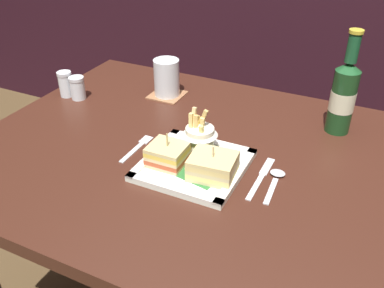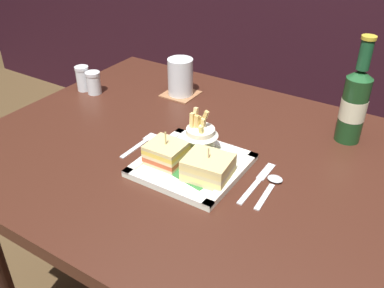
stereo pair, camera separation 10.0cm
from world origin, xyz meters
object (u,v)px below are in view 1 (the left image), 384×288
(fork, at_px, (138,147))
(knife, at_px, (262,176))
(spoon, at_px, (276,178))
(sandwich_half_right, at_px, (213,166))
(beer_bottle, at_px, (343,95))
(water_glass, at_px, (167,80))
(salt_shaker, at_px, (66,85))
(square_plate, at_px, (194,165))
(fries_cup, at_px, (200,135))
(dining_table, at_px, (190,199))
(pepper_shaker, at_px, (78,89))
(sandwich_half_left, at_px, (168,154))

(fork, relative_size, knife, 0.77)
(fork, xyz_separation_m, spoon, (0.35, 0.02, 0.00))
(knife, relative_size, spoon, 1.35)
(sandwich_half_right, distance_m, beer_bottle, 0.41)
(water_glass, relative_size, salt_shaker, 1.43)
(square_plate, distance_m, beer_bottle, 0.43)
(square_plate, relative_size, salt_shaker, 2.93)
(sandwich_half_right, height_order, fries_cup, fries_cup)
(sandwich_half_right, bearing_deg, salt_shaker, 160.70)
(spoon, bearing_deg, fork, -176.64)
(spoon, bearing_deg, knife, -171.72)
(water_glass, bearing_deg, spoon, -32.99)
(fries_cup, xyz_separation_m, water_glass, (-0.23, 0.26, -0.00))
(dining_table, height_order, fork, fork)
(knife, bearing_deg, fork, -177.14)
(square_plate, bearing_deg, fries_cup, 101.78)
(beer_bottle, relative_size, pepper_shaker, 3.88)
(sandwich_half_left, xyz_separation_m, beer_bottle, (0.33, 0.35, 0.07))
(salt_shaker, bearing_deg, fork, -24.32)
(sandwich_half_left, height_order, beer_bottle, beer_bottle)
(sandwich_half_left, distance_m, beer_bottle, 0.48)
(sandwich_half_left, height_order, water_glass, water_glass)
(fork, height_order, pepper_shaker, pepper_shaker)
(sandwich_half_left, xyz_separation_m, sandwich_half_right, (0.11, 0.00, 0.00))
(sandwich_half_right, height_order, spoon, sandwich_half_right)
(sandwich_half_right, relative_size, water_glass, 0.96)
(sandwich_half_right, distance_m, spoon, 0.15)
(pepper_shaker, bearing_deg, water_glass, 30.31)
(fries_cup, height_order, pepper_shaker, fries_cup)
(fries_cup, bearing_deg, sandwich_half_left, -120.23)
(water_glass, bearing_deg, sandwich_half_left, -61.14)
(sandwich_half_left, height_order, spoon, sandwich_half_left)
(spoon, height_order, pepper_shaker, pepper_shaker)
(dining_table, height_order, water_glass, water_glass)
(fries_cup, bearing_deg, spoon, -4.72)
(dining_table, distance_m, pepper_shaker, 0.49)
(sandwich_half_left, xyz_separation_m, water_glass, (-0.19, 0.34, 0.02))
(water_glass, bearing_deg, fork, -75.11)
(square_plate, height_order, spoon, square_plate)
(fries_cup, xyz_separation_m, beer_bottle, (0.28, 0.27, 0.05))
(dining_table, distance_m, square_plate, 0.18)
(square_plate, xyz_separation_m, salt_shaker, (-0.52, 0.18, 0.03))
(fries_cup, xyz_separation_m, knife, (0.17, -0.02, -0.06))
(fork, bearing_deg, sandwich_half_right, -10.46)
(sandwich_half_left, relative_size, water_glass, 0.76)
(fries_cup, distance_m, beer_bottle, 0.39)
(spoon, distance_m, salt_shaker, 0.72)
(sandwich_half_left, bearing_deg, pepper_shaker, 154.27)
(dining_table, distance_m, spoon, 0.28)
(salt_shaker, xyz_separation_m, pepper_shaker, (0.05, 0.00, -0.00))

